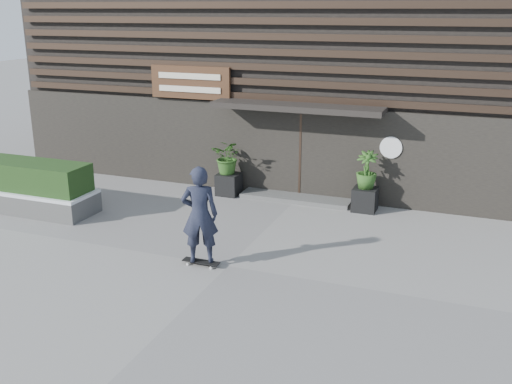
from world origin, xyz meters
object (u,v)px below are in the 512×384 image
at_px(planter_pot_right, 365,199).
at_px(raised_bed, 31,200).
at_px(planter_pot_left, 229,184).
at_px(skateboarder, 200,215).

relative_size(planter_pot_right, raised_bed, 0.17).
relative_size(planter_pot_left, raised_bed, 0.17).
bearing_deg(planter_pot_right, planter_pot_left, 180.00).
distance_m(planter_pot_left, raised_bed, 5.21).
bearing_deg(skateboarder, planter_pot_left, 106.79).
distance_m(raised_bed, skateboarder, 5.88).
xyz_separation_m(planter_pot_right, skateboarder, (-2.42, -4.56, 0.78)).
distance_m(planter_pot_left, planter_pot_right, 3.80).
bearing_deg(planter_pot_left, raised_bed, -144.53).
xyz_separation_m(planter_pot_left, skateboarder, (1.38, -4.56, 0.78)).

